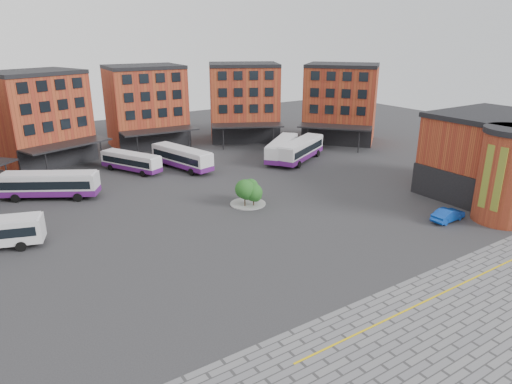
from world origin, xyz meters
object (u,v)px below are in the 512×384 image
bus_e (282,149)px  bus_d (182,158)px  bus_b (49,185)px  bus_c (131,162)px  tree_island (250,191)px  bus_f (301,150)px  blue_car (448,215)px

bus_e → bus_d: bearing=-143.5°
bus_b → bus_c: 13.93m
tree_island → bus_d: size_ratio=0.36×
bus_d → bus_c: bearing=144.0°
bus_f → blue_car: 29.08m
bus_f → tree_island: bearing=-83.0°
tree_island → bus_c: bearing=108.3°
bus_d → blue_car: size_ratio=2.70×
bus_d → bus_e: bearing=-28.2°
bus_c → bus_d: (7.10, -2.83, 0.23)m
bus_b → bus_c: (12.61, 5.90, -0.27)m
tree_island → bus_d: bearing=90.5°
bus_e → bus_b: bearing=-131.0°
bus_d → blue_car: (16.21, -35.60, -1.06)m
bus_b → bus_e: 35.99m
tree_island → bus_f: 22.04m
bus_d → blue_car: bearing=-79.8°
bus_d → bus_f: (18.26, -6.61, 0.10)m
tree_island → bus_e: size_ratio=0.40×
bus_c → bus_e: bus_e is taller
bus_d → bus_f: size_ratio=0.98×
bus_e → bus_f: bus_f is taller
blue_car → bus_f: bearing=-6.2°
bus_b → bus_c: bus_b is taller
tree_island → blue_car: size_ratio=0.98×
bus_b → blue_car: bus_b is taller
tree_island → bus_c: size_ratio=0.43×
bus_f → bus_b: bearing=-123.2°
bus_e → bus_f: 3.25m
bus_c → bus_e: bearing=-43.3°
tree_island → bus_e: (16.09, 15.17, -0.01)m
tree_island → bus_f: (18.08, 12.60, 0.06)m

